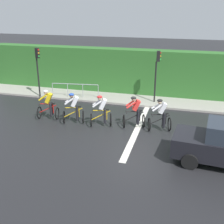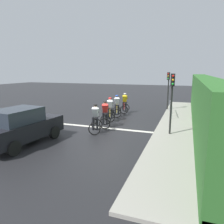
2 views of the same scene
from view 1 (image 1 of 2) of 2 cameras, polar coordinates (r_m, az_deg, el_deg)
name	(u,v)px [view 1 (image 1 of 2)]	position (r m, az deg, el deg)	size (l,w,h in m)	color
ground_plane	(133,128)	(14.78, 4.22, -3.19)	(80.00, 80.00, 0.00)	black
sidewalk_kerb	(117,97)	(19.39, 1.09, 3.05)	(2.80, 19.44, 0.12)	#9E998E
stone_wall_low	(121,91)	(20.18, 1.72, 4.21)	(0.44, 19.44, 0.42)	gray
hedge_wall	(122,71)	(20.12, 1.97, 8.12)	(1.10, 19.44, 3.11)	#2D6628
road_marking_stop_line	(138,128)	(14.74, 5.14, -3.27)	(7.00, 0.30, 0.01)	silver
cyclist_lead	(48,105)	(15.98, -12.61, 1.33)	(0.83, 1.17, 1.66)	black
cyclist_second	(74,109)	(15.20, -7.62, 0.63)	(0.99, 1.24, 1.66)	black
cyclist_mid	(102,112)	(14.70, -2.09, 0.09)	(0.99, 1.24, 1.66)	black
cyclist_fourth	(135,113)	(14.58, 4.59, -0.14)	(0.99, 1.24, 1.66)	black
cyclist_trailing	(161,116)	(14.36, 9.70, -0.73)	(0.95, 1.23, 1.66)	black
traffic_light_near_crossing	(157,69)	(17.87, 8.97, 8.43)	(0.23, 0.31, 3.34)	black
traffic_light_far_junction	(38,65)	(19.42, -14.58, 9.01)	(0.24, 0.31, 3.34)	black
pedestrian_railing_kerbside	(75,87)	(19.18, -7.38, 4.90)	(0.44, 3.14, 1.03)	#999EA3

